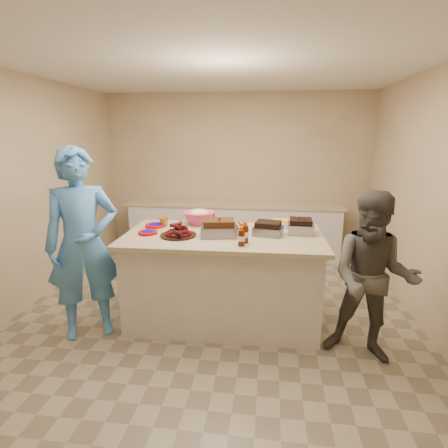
# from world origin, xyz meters

# --- Properties ---
(room) EXTENTS (4.50, 5.00, 2.70)m
(room) POSITION_xyz_m (0.00, 0.00, 0.00)
(room) COLOR tan
(room) RESTS_ON ground
(back_counter) EXTENTS (3.60, 0.64, 0.90)m
(back_counter) POSITION_xyz_m (0.00, 2.20, 0.45)
(back_counter) COLOR silver
(back_counter) RESTS_ON ground
(island) EXTENTS (2.12, 1.14, 0.99)m
(island) POSITION_xyz_m (0.12, -0.04, 0.00)
(island) COLOR silver
(island) RESTS_ON ground
(rib_platter) EXTENTS (0.45, 0.45, 0.15)m
(rib_platter) POSITION_xyz_m (-0.34, -0.16, 0.99)
(rib_platter) COLOR #430708
(rib_platter) RESTS_ON island
(pulled_pork_tray) EXTENTS (0.41, 0.34, 0.11)m
(pulled_pork_tray) POSITION_xyz_m (0.08, -0.09, 0.99)
(pulled_pork_tray) COLOR #47230F
(pulled_pork_tray) RESTS_ON island
(brisket_tray) EXTENTS (0.33, 0.29, 0.09)m
(brisket_tray) POSITION_xyz_m (0.59, 0.01, 0.99)
(brisket_tray) COLOR black
(brisket_tray) RESTS_ON island
(roasting_pan) EXTENTS (0.28, 0.28, 0.11)m
(roasting_pan) POSITION_xyz_m (0.93, 0.11, 0.99)
(roasting_pan) COLOR gray
(roasting_pan) RESTS_ON island
(coleslaw_bowl) EXTENTS (0.38, 0.38, 0.25)m
(coleslaw_bowl) POSITION_xyz_m (-0.22, 0.36, 0.99)
(coleslaw_bowl) COLOR #CC3B66
(coleslaw_bowl) RESTS_ON island
(sausage_plate) EXTENTS (0.41, 0.41, 0.06)m
(sausage_plate) POSITION_xyz_m (0.22, 0.21, 0.99)
(sausage_plate) COLOR silver
(sausage_plate) RESTS_ON island
(mac_cheese_dish) EXTENTS (0.33, 0.27, 0.08)m
(mac_cheese_dish) POSITION_xyz_m (0.79, 0.38, 0.99)
(mac_cheese_dish) COLOR gold
(mac_cheese_dish) RESTS_ON island
(bbq_bottle_a) EXTENTS (0.07, 0.07, 0.19)m
(bbq_bottle_a) POSITION_xyz_m (0.34, -0.40, 0.99)
(bbq_bottle_a) COLOR #421302
(bbq_bottle_a) RESTS_ON island
(bbq_bottle_b) EXTENTS (0.07, 0.07, 0.21)m
(bbq_bottle_b) POSITION_xyz_m (0.36, -0.30, 0.99)
(bbq_bottle_b) COLOR #421302
(bbq_bottle_b) RESTS_ON island
(mustard_bottle) EXTENTS (0.04, 0.04, 0.11)m
(mustard_bottle) POSITION_xyz_m (-0.10, 0.08, 0.99)
(mustard_bottle) COLOR yellow
(mustard_bottle) RESTS_ON island
(sauce_bowl) EXTENTS (0.13, 0.04, 0.13)m
(sauce_bowl) POSITION_xyz_m (0.15, 0.14, 0.99)
(sauce_bowl) COLOR silver
(sauce_bowl) RESTS_ON island
(plate_stack_large) EXTENTS (0.23, 0.23, 0.03)m
(plate_stack_large) POSITION_xyz_m (-0.70, 0.18, 0.99)
(plate_stack_large) COLOR #9D0413
(plate_stack_large) RESTS_ON island
(plate_stack_small) EXTENTS (0.21, 0.21, 0.03)m
(plate_stack_small) POSITION_xyz_m (-0.68, -0.12, 0.99)
(plate_stack_small) COLOR #9D0413
(plate_stack_small) RESTS_ON island
(plastic_cup) EXTENTS (0.11, 0.10, 0.11)m
(plastic_cup) POSITION_xyz_m (-0.60, 0.21, 0.99)
(plastic_cup) COLOR #9E640F
(plastic_cup) RESTS_ON island
(basket_stack) EXTENTS (0.24, 0.19, 0.11)m
(basket_stack) POSITION_xyz_m (-0.17, 0.40, 0.99)
(basket_stack) COLOR #9D0413
(basket_stack) RESTS_ON island
(guest_blue) EXTENTS (1.54, 2.02, 0.46)m
(guest_blue) POSITION_xyz_m (-1.22, -0.48, 0.00)
(guest_blue) COLOR #4A90DB
(guest_blue) RESTS_ON ground
(guest_gray) EXTENTS (1.19, 1.72, 0.59)m
(guest_gray) POSITION_xyz_m (1.52, -0.54, 0.00)
(guest_gray) COLOR #53504B
(guest_gray) RESTS_ON ground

